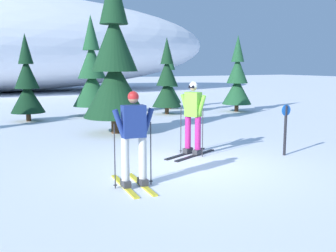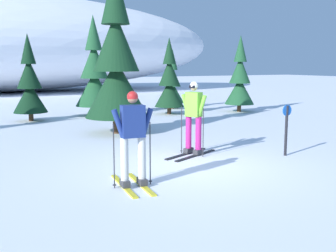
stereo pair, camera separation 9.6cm
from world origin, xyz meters
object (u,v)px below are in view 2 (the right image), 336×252
Objects in this scene: skier_lime_jacket at (193,117)px; skier_navy_jacket at (133,137)px; pine_tree_center at (94,74)px; pine_tree_center_right at (169,82)px; pine_tree_right at (173,84)px; pine_tree_far_right at (240,80)px; pine_tree_center_left at (116,64)px; pine_tree_left at (30,85)px; trail_marker_post at (286,127)px.

skier_lime_jacket is 3.08m from skier_navy_jacket.
skier_lime_jacket is 8.95m from pine_tree_center.
pine_tree_center_right is at bearing -18.02° from pine_tree_center.
pine_tree_far_right reaches higher than pine_tree_right.
skier_navy_jacket is 6.33m from pine_tree_center_left.
pine_tree_far_right reaches higher than skier_navy_jacket.
skier_navy_jacket is at bearing -121.28° from pine_tree_right.
pine_tree_right is (7.15, 11.77, 0.32)m from skier_navy_jacket.
skier_navy_jacket is at bearing -107.87° from pine_tree_center_left.
skier_lime_jacket is 9.97m from pine_tree_far_right.
pine_tree_center is (0.25, 8.90, 0.88)m from skier_lime_jacket.
pine_tree_right is (4.46, 0.98, -0.58)m from pine_tree_center.
pine_tree_center_right is (6.05, -0.54, -0.00)m from pine_tree_left.
pine_tree_left reaches higher than skier_navy_jacket.
pine_tree_center_right is at bearing -5.14° from pine_tree_left.
pine_tree_far_right reaches higher than trail_marker_post.
trail_marker_post is (-4.90, -8.34, -0.79)m from pine_tree_far_right.
pine_tree_left is 1.15× the size of pine_tree_right.
skier_lime_jacket is 4.25m from pine_tree_center_left.
pine_tree_center_left reaches higher than pine_tree_center_right.
pine_tree_right is (1.26, 2.02, -0.19)m from pine_tree_center_right.
trail_marker_post is at bearing -30.26° from skier_lime_jacket.
pine_tree_center_left is at bearing -131.77° from pine_tree_right.
pine_tree_center reaches higher than trail_marker_post.
pine_tree_center_right is 0.95× the size of pine_tree_far_right.
skier_navy_jacket is 0.59× the size of pine_tree_right.
pine_tree_center_left is (-0.55, 4.01, 1.31)m from skier_lime_jacket.
pine_tree_center_right is at bearing 168.63° from pine_tree_far_right.
pine_tree_far_right is at bearing 46.01° from skier_lime_jacket.
pine_tree_center is (2.85, 0.50, 0.38)m from pine_tree_left.
pine_tree_left reaches higher than pine_tree_right.
skier_lime_jacket is 2.34m from trail_marker_post.
skier_lime_jacket is 0.51× the size of pine_tree_far_right.
pine_tree_center_left reaches higher than skier_navy_jacket.
pine_tree_center_right is at bearing 58.84° from skier_navy_jacket.
pine_tree_right is (5.25, 5.88, -1.00)m from pine_tree_center_left.
pine_tree_center reaches higher than pine_tree_right.
pine_tree_center_right is at bearing 80.96° from trail_marker_post.
pine_tree_center_right is at bearing 66.31° from skier_lime_jacket.
pine_tree_right is (7.31, 1.48, -0.19)m from pine_tree_left.
pine_tree_right is (4.71, 9.89, 0.30)m from skier_lime_jacket.
skier_lime_jacket is at bearing -82.25° from pine_tree_center_left.
pine_tree_center_left reaches higher than pine_tree_center.
pine_tree_center_left is 1.49× the size of pine_tree_far_right.
pine_tree_center_left is 5.98m from trail_marker_post.
pine_tree_left is 9.60m from pine_tree_far_right.
pine_tree_left is 6.08m from pine_tree_center_right.
pine_tree_center_left is at bearing 116.28° from trail_marker_post.
skier_lime_jacket is at bearing 149.74° from trail_marker_post.
skier_navy_jacket is at bearing -135.97° from pine_tree_far_right.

